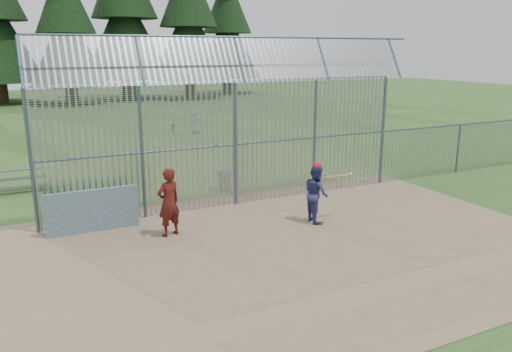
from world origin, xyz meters
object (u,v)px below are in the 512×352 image
dugout_wall (93,211)px  onlooker (169,202)px  bleacher (1,181)px  trash_can (224,180)px  batter (316,193)px

dugout_wall → onlooker: onlooker is taller
onlooker → bleacher: size_ratio=0.63×
onlooker → trash_can: bearing=-149.8°
dugout_wall → bleacher: 6.01m
dugout_wall → onlooker: 2.22m
bleacher → onlooker: bearing=-58.7°
batter → onlooker: bearing=87.0°
batter → bleacher: (-8.33, 7.54, -0.46)m
dugout_wall → trash_can: bearing=25.7°
dugout_wall → bleacher: dugout_wall is taller
dugout_wall → onlooker: size_ratio=1.33×
onlooker → trash_can: size_ratio=2.29×
batter → bleacher: size_ratio=0.56×
trash_can → bleacher: (-7.23, 3.18, 0.03)m
onlooker → bleacher: onlooker is taller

